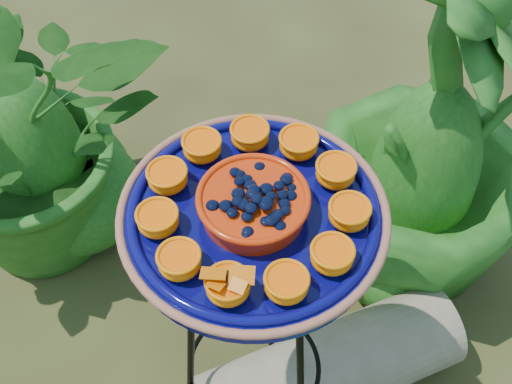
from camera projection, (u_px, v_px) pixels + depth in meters
tripod_stand at (254, 321)px, 1.49m from camera, size 0.37×0.37×0.87m
feeder_dish at (253, 214)px, 1.19m from camera, size 0.52×0.52×0.10m
driftwood_log at (330, 369)px, 1.86m from camera, size 0.72×0.52×0.23m
shrub_back_left at (24, 126)px, 1.94m from camera, size 1.01×0.94×0.90m
shrub_back_right at (434, 137)px, 1.79m from camera, size 0.76×0.76×1.09m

